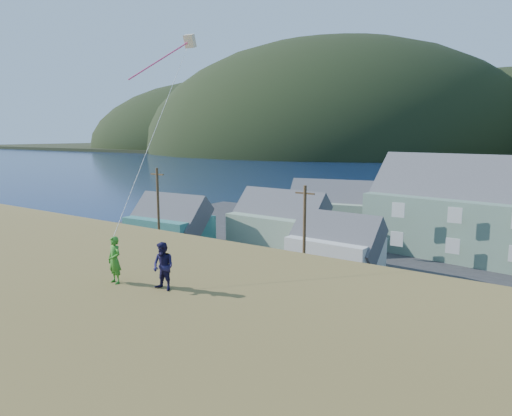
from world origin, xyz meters
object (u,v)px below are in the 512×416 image
at_px(shed_palegreen_near, 279,221).
at_px(shed_palegreen_far, 333,206).
at_px(shed_white, 335,245).
at_px(kite_flyer_green, 115,260).
at_px(kite_flyer_navy, 163,266).
at_px(wharf, 400,211).
at_px(shed_teal, 170,222).

relative_size(shed_palegreen_near, shed_palegreen_far, 0.85).
bearing_deg(shed_white, shed_palegreen_near, 152.89).
bearing_deg(kite_flyer_green, kite_flyer_navy, 19.19).
height_order(wharf, shed_palegreen_near, shed_palegreen_near).
bearing_deg(shed_teal, shed_palegreen_far, 56.62).
height_order(wharf, shed_teal, shed_teal).
height_order(shed_teal, kite_flyer_navy, kite_flyer_navy).
bearing_deg(wharf, shed_teal, -114.40).
bearing_deg(kite_flyer_navy, shed_palegreen_far, 106.54).
bearing_deg(wharf, shed_palegreen_near, -100.23).
xyz_separation_m(shed_teal, shed_palegreen_far, (10.84, 18.52, 0.34)).
xyz_separation_m(wharf, shed_palegreen_near, (-4.92, -27.27, 2.32)).
relative_size(shed_palegreen_far, kite_flyer_navy, 8.09).
relative_size(shed_teal, shed_palegreen_near, 0.86).
bearing_deg(shed_palegreen_near, shed_white, -27.39).
height_order(shed_white, kite_flyer_green, kite_flyer_green).
height_order(shed_teal, kite_flyer_green, kite_flyer_green).
xyz_separation_m(wharf, kite_flyer_green, (8.18, -59.29, 7.52)).
height_order(shed_teal, shed_white, shed_teal).
bearing_deg(wharf, kite_flyer_navy, -80.38).
height_order(kite_flyer_green, kite_flyer_navy, kite_flyer_green).
xyz_separation_m(wharf, kite_flyer_navy, (9.98, -58.89, 7.51)).
bearing_deg(shed_palegreen_far, shed_teal, -132.60).
xyz_separation_m(shed_white, kite_flyer_navy, (6.05, -26.56, 5.54)).
xyz_separation_m(shed_palegreen_near, kite_flyer_green, (13.10, -32.02, 5.20)).
distance_m(shed_teal, kite_flyer_navy, 36.19).
height_order(shed_teal, shed_palegreen_far, shed_palegreen_far).
relative_size(shed_palegreen_far, kite_flyer_green, 7.93).
xyz_separation_m(shed_teal, kite_flyer_green, (23.34, -25.86, 5.44)).
relative_size(shed_palegreen_near, kite_flyer_navy, 6.87).
bearing_deg(shed_palegreen_far, kite_flyer_navy, -84.25).
relative_size(wharf, kite_flyer_green, 16.87).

